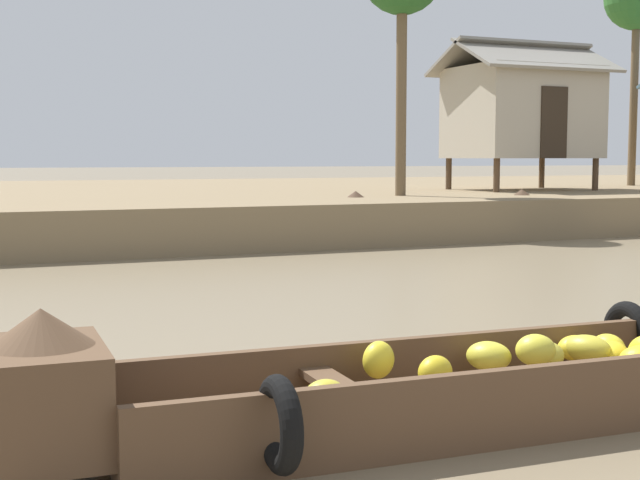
{
  "coord_description": "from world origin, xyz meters",
  "views": [
    {
      "loc": [
        -3.68,
        -0.3,
        1.7
      ],
      "look_at": [
        -0.56,
        6.92,
        0.96
      ],
      "focal_mm": 49.57,
      "sensor_mm": 36.0,
      "label": 1
    }
  ],
  "objects_px": {
    "stilt_house_mid_left": "(522,110)",
    "palm_tree_mid": "(637,1)",
    "fishing_skiff_distant": "(441,217)",
    "banana_boat": "(495,374)"
  },
  "relations": [
    {
      "from": "palm_tree_mid",
      "to": "fishing_skiff_distant",
      "type": "bearing_deg",
      "value": -155.48
    },
    {
      "from": "stilt_house_mid_left",
      "to": "palm_tree_mid",
      "type": "distance_m",
      "value": 6.76
    },
    {
      "from": "banana_boat",
      "to": "palm_tree_mid",
      "type": "relative_size",
      "value": 0.92
    },
    {
      "from": "fishing_skiff_distant",
      "to": "palm_tree_mid",
      "type": "relative_size",
      "value": 0.71
    },
    {
      "from": "fishing_skiff_distant",
      "to": "stilt_house_mid_left",
      "type": "distance_m",
      "value": 5.35
    },
    {
      "from": "banana_boat",
      "to": "stilt_house_mid_left",
      "type": "distance_m",
      "value": 18.73
    },
    {
      "from": "stilt_house_mid_left",
      "to": "palm_tree_mid",
      "type": "bearing_deg",
      "value": 18.4
    },
    {
      "from": "banana_boat",
      "to": "fishing_skiff_distant",
      "type": "relative_size",
      "value": 1.28
    },
    {
      "from": "fishing_skiff_distant",
      "to": "stilt_house_mid_left",
      "type": "relative_size",
      "value": 1.15
    },
    {
      "from": "stilt_house_mid_left",
      "to": "banana_boat",
      "type": "bearing_deg",
      "value": -126.54
    }
  ]
}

